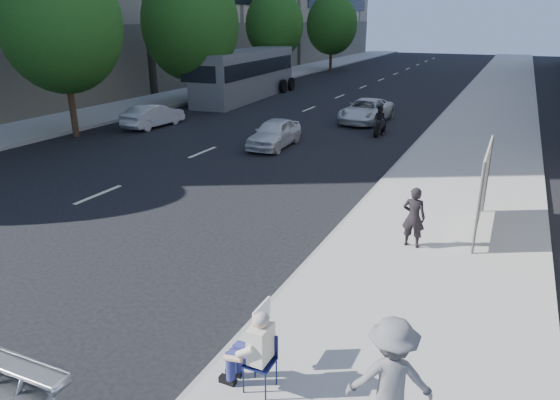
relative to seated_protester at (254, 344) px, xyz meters
The scene contains 16 objects.
ground 4.57m from the seated_protester, 120.66° to the left, with size 160.00×160.00×0.00m, color black.
near_sidewalk 23.94m from the seated_protester, 85.90° to the left, with size 5.00×120.00×0.15m, color #A19D96.
far_sidewalk 30.54m from the seated_protester, 128.59° to the left, with size 4.50×120.00×0.15m, color #A19D96.
tree_far_b 20.36m from the seated_protester, 143.43° to the left, with size 5.40×5.40×8.24m.
tree_far_c 27.40m from the seated_protester, 126.18° to the left, with size 6.00×6.00×8.47m.
tree_far_d 37.66m from the seated_protester, 115.28° to the left, with size 4.80×4.80×7.65m.
tree_far_e 50.61m from the seated_protester, 108.47° to the left, with size 5.40×5.40×7.89m.
seated_protester is the anchor object (origin of this frame).
jogger 2.01m from the seated_protester, ahead, with size 1.11×0.64×1.72m, color slate.
pedestrian_woman 6.04m from the seated_protester, 79.18° to the left, with size 0.54×0.36×1.49m, color black.
protest_banner 8.02m from the seated_protester, 71.86° to the left, with size 0.08×3.06×2.20m.
white_sedan_near 15.47m from the seated_protester, 114.68° to the left, with size 1.44×3.58×1.22m, color silver.
white_sedan_mid 20.81m from the seated_protester, 132.60° to the left, with size 1.26×3.60×1.19m, color silver.
white_sedan_far 21.74m from the seated_protester, 101.66° to the left, with size 2.04×4.43×1.23m, color silver.
motorcycle 18.60m from the seated_protester, 98.85° to the left, with size 0.71×2.04×1.42m.
bus 30.12m from the seated_protester, 118.96° to the left, with size 3.45×12.21×3.30m.
Camera 1 is at (5.21, -9.19, 5.30)m, focal length 32.00 mm.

